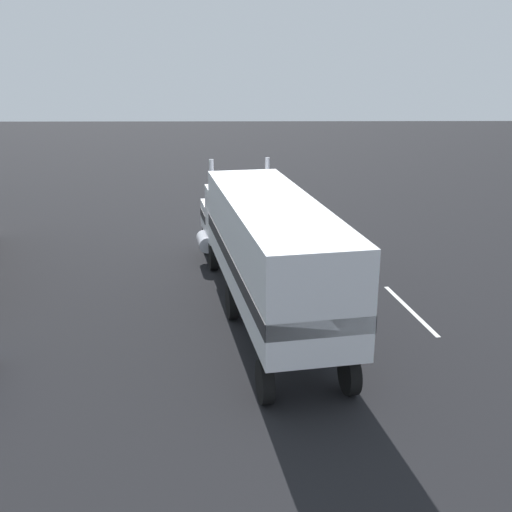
{
  "coord_description": "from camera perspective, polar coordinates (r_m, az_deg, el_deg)",
  "views": [
    {
      "loc": [
        -24.19,
        -0.48,
        8.18
      ],
      "look_at": [
        -4.01,
        -0.74,
        1.6
      ],
      "focal_mm": 42.69,
      "sensor_mm": 36.0,
      "label": 1
    }
  ],
  "objects": [
    {
      "name": "ground_plane",
      "position": [
        25.54,
        -1.77,
        -0.63
      ],
      "size": [
        120.0,
        120.0,
        0.0
      ],
      "primitive_type": "plane",
      "color": "black"
    },
    {
      "name": "lane_stripe_near",
      "position": [
        21.94,
        7.25,
        -3.98
      ],
      "size": [
        4.37,
        0.85,
        0.01
      ],
      "primitive_type": "cube",
      "rotation": [
        0.0,
        0.0,
        0.16
      ],
      "color": "silver",
      "rests_on": "ground_plane"
    },
    {
      "name": "lane_stripe_mid",
      "position": [
        21.49,
        14.21,
        -4.89
      ],
      "size": [
        4.37,
        0.84,
        0.01
      ],
      "primitive_type": "cube",
      "rotation": [
        0.0,
        0.0,
        0.16
      ],
      "color": "silver",
      "rests_on": "ground_plane"
    },
    {
      "name": "semi_truck",
      "position": [
        19.65,
        0.76,
        1.33
      ],
      "size": [
        14.37,
        5.17,
        4.5
      ],
      "color": "white",
      "rests_on": "ground_plane"
    },
    {
      "name": "person_bystander",
      "position": [
        24.3,
        5.52,
        0.52
      ],
      "size": [
        0.34,
        0.45,
        1.63
      ],
      "color": "#2D3347",
      "rests_on": "ground_plane"
    }
  ]
}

